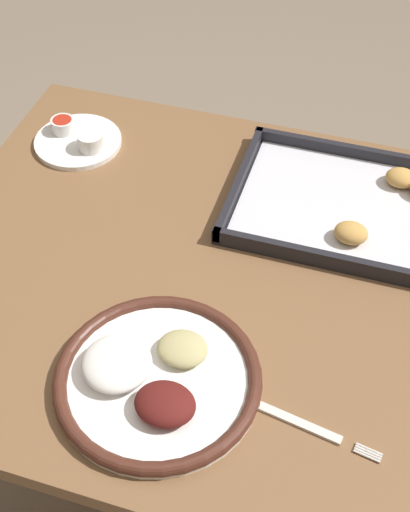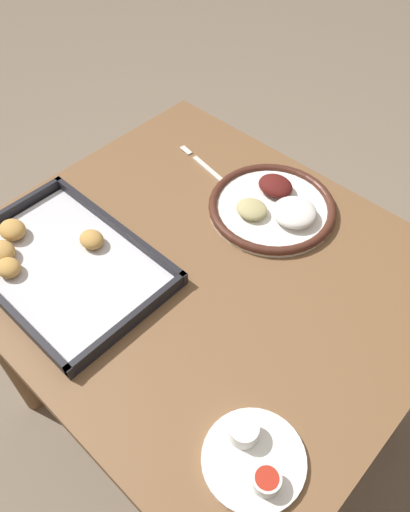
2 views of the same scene
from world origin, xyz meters
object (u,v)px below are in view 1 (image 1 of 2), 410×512
object	(u,v)px
saucer_plate	(78,139)
baking_tray	(367,207)
fork	(292,420)
dinner_plate	(153,377)

from	to	relation	value
saucer_plate	baking_tray	xyz separation A→B (m)	(0.54, -0.02, -0.00)
fork	saucer_plate	distance (m)	0.67
fork	baking_tray	distance (m)	0.43
dinner_plate	baking_tray	world-z (taller)	dinner_plate
dinner_plate	fork	world-z (taller)	dinner_plate
fork	saucer_plate	bearing A→B (deg)	148.02
saucer_plate	baking_tray	distance (m)	0.54
dinner_plate	fork	distance (m)	0.19
fork	saucer_plate	xyz separation A→B (m)	(-0.50, 0.45, 0.01)
fork	dinner_plate	bearing A→B (deg)	-170.61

